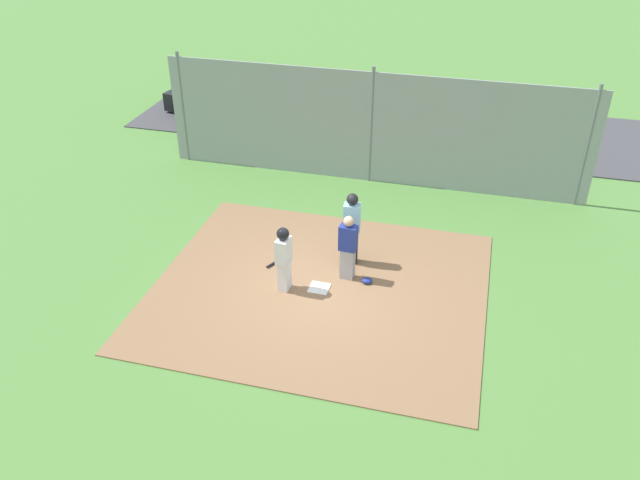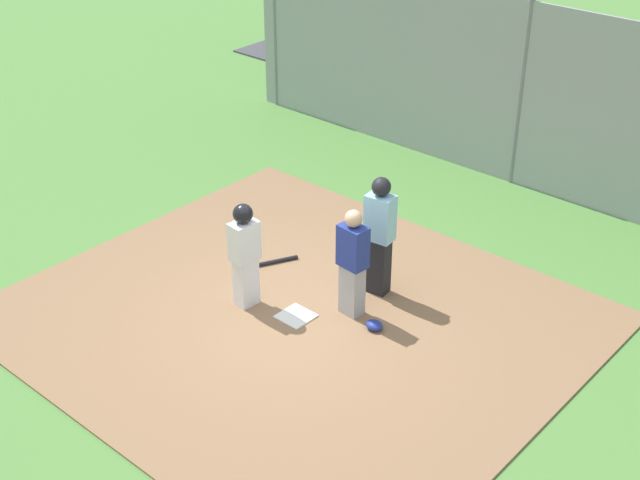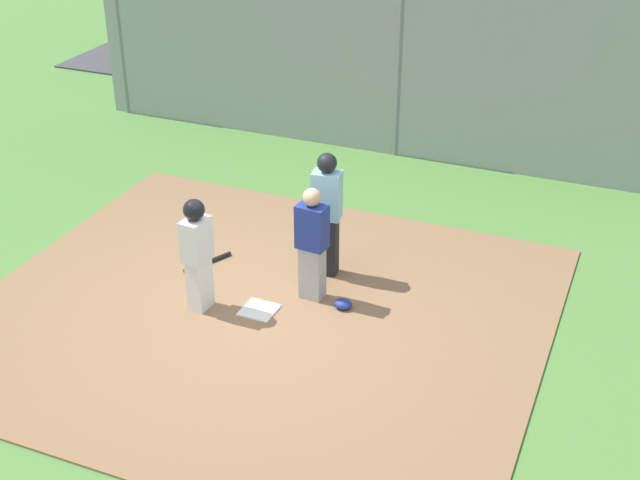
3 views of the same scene
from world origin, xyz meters
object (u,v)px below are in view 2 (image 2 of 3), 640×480
Objects in this scene: catcher_mask at (374,325)px; umpire at (380,233)px; home_plate at (296,316)px; baseball_bat at (273,262)px; runner at (245,249)px; catcher at (353,261)px; parked_car_white at (486,48)px; parked_car_dark at (378,32)px.

umpire is at bearing -54.59° from catcher_mask.
baseball_bat reaches higher than home_plate.
runner is 2.00m from catcher_mask.
parked_car_white is at bearing -152.66° from catcher.
home_plate is 1.60m from umpire.
parked_car_dark is at bearing -170.25° from parked_car_white.
baseball_bat is (0.46, -1.00, -0.83)m from runner.
parked_car_dark reaches higher than home_plate.
catcher_mask is 10.72m from parked_car_white.
runner reaches higher than catcher_mask.
catcher is 10.43m from parked_car_white.
catcher_mask is at bearing -43.08° from parked_car_dark.
baseball_bat is at bearing -81.14° from parked_car_white.
home_plate is 11.33m from parked_car_dark.
parked_car_white and parked_car_dark have the same top height.
runner is at bearing -52.20° from parked_car_dark.
home_plate is at bearing -75.96° from parked_car_white.
catcher is 6.55× the size of catcher_mask.
home_plate is at bearing 20.56° from runner.
parked_car_dark is (2.61, 0.67, 0.00)m from parked_car_white.
catcher is at bearing -70.70° from baseball_bat.
home_plate is 0.10× the size of parked_car_white.
baseball_bat is 0.18× the size of parked_car_white.
runner is at bearing 21.67° from catcher_mask.
parked_car_dark is (7.04, -9.08, 0.52)m from catcher_mask.
catcher is at bearing -1.64° from umpire.
parked_car_white reaches higher than catcher_mask.
umpire reaches higher than baseball_bat.
parked_car_white is at bearing 23.53° from parked_car_dark.
umpire reaches higher than runner.
catcher_mask is at bearing 27.97° from umpire.
baseball_bat is 0.18× the size of parked_car_dark.
catcher_mask is 0.05× the size of parked_car_dark.
parked_car_white is at bearing 109.91° from runner.
umpire reaches higher than home_plate.
parked_car_dark is at bearing -52.23° from catcher_mask.
baseball_bat is at bearing 120.10° from runner.
catcher_mask is 0.06× the size of parked_car_white.
catcher_mask is (-0.97, -0.48, 0.05)m from home_plate.
parked_car_white is at bearing -65.57° from catcher_mask.
catcher is at bearing -44.68° from parked_car_dark.
catcher_mask is (-0.54, 0.76, -0.88)m from umpire.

